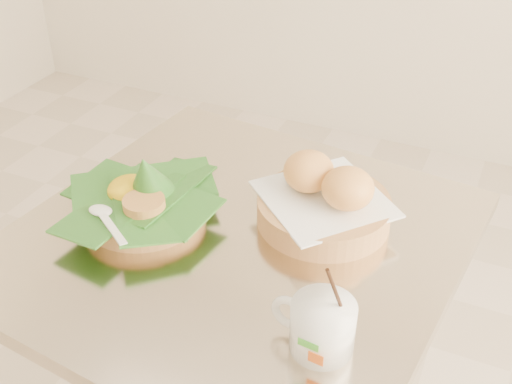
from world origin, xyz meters
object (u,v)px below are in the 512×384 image
at_px(bread_basket, 325,201).
at_px(coffee_mug, 321,325).
at_px(cafe_table, 238,329).
at_px(rice_basket, 142,198).

xyz_separation_m(bread_basket, coffee_mug, (0.09, -0.27, -0.00)).
height_order(cafe_table, bread_basket, bread_basket).
relative_size(cafe_table, rice_basket, 2.91).
relative_size(cafe_table, coffee_mug, 5.13).
bearing_deg(coffee_mug, rice_basket, 157.41).
bearing_deg(rice_basket, cafe_table, 4.39).
bearing_deg(rice_basket, coffee_mug, -22.59).
xyz_separation_m(rice_basket, coffee_mug, (0.38, -0.16, 0.00)).
relative_size(cafe_table, bread_basket, 2.84).
height_order(cafe_table, rice_basket, rice_basket).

